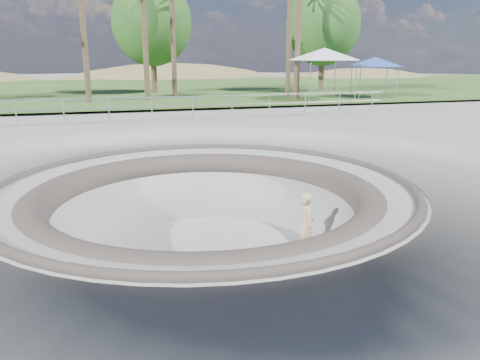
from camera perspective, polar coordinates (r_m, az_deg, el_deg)
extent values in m
plane|color=#A9AAA5|center=(11.51, -4.33, -0.61)|extent=(180.00, 180.00, 0.00)
torus|color=#A9AAA5|center=(12.20, -4.15, -9.71)|extent=(14.00, 14.00, 4.00)
cylinder|color=#A9AAA5|center=(12.18, -4.15, -9.49)|extent=(6.60, 6.60, 0.10)
torus|color=#483F39|center=(11.52, -4.33, -0.71)|extent=(10.24, 10.24, 0.24)
torus|color=#483F39|center=(11.64, -4.29, -2.75)|extent=(8.91, 8.91, 0.81)
cube|color=#3A5D25|center=(45.01, -13.63, 10.79)|extent=(180.00, 36.00, 0.12)
ellipsoid|color=olive|center=(72.44, -8.01, 5.99)|extent=(61.60, 44.00, 28.60)
ellipsoid|color=olive|center=(73.57, 14.39, 7.77)|extent=(42.00, 30.00, 19.50)
cylinder|color=#96989E|center=(23.06, -10.75, 9.86)|extent=(25.00, 0.05, 0.05)
cylinder|color=#96989E|center=(23.10, -10.70, 8.75)|extent=(25.00, 0.05, 0.05)
cube|color=olive|center=(12.10, 7.96, -9.11)|extent=(0.84, 0.24, 0.02)
cylinder|color=silver|center=(12.12, 7.96, -9.27)|extent=(0.04, 0.17, 0.04)
cylinder|color=silver|center=(12.12, 7.96, -9.27)|extent=(0.04, 0.17, 0.04)
cylinder|color=white|center=(12.12, 7.95, -9.30)|extent=(0.07, 0.03, 0.07)
cylinder|color=white|center=(12.12, 7.95, -9.30)|extent=(0.07, 0.03, 0.07)
cylinder|color=white|center=(12.12, 7.95, -9.30)|extent=(0.07, 0.03, 0.07)
cylinder|color=white|center=(12.12, 7.95, -9.30)|extent=(0.07, 0.03, 0.07)
imported|color=tan|center=(11.79, 8.11, -5.41)|extent=(0.46, 0.64, 1.65)
cylinder|color=#96989E|center=(30.14, 8.72, 11.69)|extent=(0.06, 0.06, 2.45)
cylinder|color=#96989E|center=(31.57, 13.98, 11.57)|extent=(0.06, 0.06, 2.45)
cylinder|color=#96989E|center=(32.99, 6.41, 12.02)|extent=(0.06, 0.06, 2.45)
cylinder|color=#96989E|center=(34.31, 11.33, 11.94)|extent=(0.06, 0.06, 2.45)
cube|color=white|center=(32.18, 10.22, 14.20)|extent=(3.49, 3.49, 0.08)
cone|color=white|center=(32.18, 10.25, 14.89)|extent=(6.61, 6.61, 0.78)
cylinder|color=#96989E|center=(33.13, 15.24, 11.25)|extent=(0.06, 0.06, 2.02)
cylinder|color=#96989E|center=(34.53, 18.96, 11.10)|extent=(0.06, 0.06, 2.02)
cylinder|color=#96989E|center=(35.35, 13.04, 11.57)|extent=(0.06, 0.06, 2.02)
cylinder|color=#96989E|center=(36.67, 16.63, 11.45)|extent=(0.06, 0.06, 2.02)
cube|color=#2F50AC|center=(34.86, 16.10, 13.16)|extent=(3.43, 3.43, 0.08)
cone|color=#2F50AC|center=(34.86, 16.14, 13.69)|extent=(5.24, 5.24, 0.64)
cylinder|color=brown|center=(31.50, -18.56, 17.07)|extent=(0.36, 0.36, 9.06)
cylinder|color=brown|center=(31.80, -11.66, 19.14)|extent=(0.36, 0.36, 10.89)
cylinder|color=brown|center=(34.99, -8.17, 17.29)|extent=(0.36, 0.36, 8.98)
cylinder|color=brown|center=(32.63, 7.16, 19.01)|extent=(0.36, 0.36, 10.68)
cylinder|color=brown|center=(35.03, 6.03, 17.75)|extent=(0.36, 0.36, 9.47)
cylinder|color=brown|center=(38.36, -10.50, 14.07)|extent=(0.44, 0.44, 5.10)
ellipsoid|color=#2D551D|center=(38.44, -10.71, 18.41)|extent=(6.10, 5.54, 6.65)
cylinder|color=brown|center=(40.33, 9.93, 14.11)|extent=(0.44, 0.44, 5.09)
ellipsoid|color=#2D551D|center=(40.41, 10.12, 18.23)|extent=(6.08, 5.52, 6.63)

